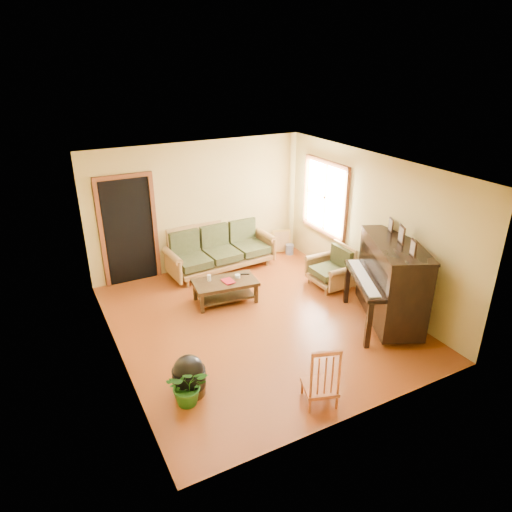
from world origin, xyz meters
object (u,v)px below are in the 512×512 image
coffee_table (225,291)px  armchair (330,267)px  red_chair (321,373)px  sofa (221,248)px  footstool (189,380)px  piano (391,284)px  potted_plant (188,384)px  ceramic_crock (290,249)px

coffee_table → armchair: size_ratio=1.39×
coffee_table → red_chair: red_chair is taller
sofa → footstool: bearing=-124.2°
coffee_table → piano: (2.09, -1.90, 0.51)m
red_chair → potted_plant: red_chair is taller
red_chair → potted_plant: 1.67m
armchair → footstool: bearing=-155.8°
coffee_table → red_chair: bearing=-90.1°
sofa → red_chair: sofa is taller
coffee_table → ceramic_crock: coffee_table is taller
sofa → footstool: (-1.90, -3.27, -0.27)m
potted_plant → piano: bearing=4.8°
sofa → armchair: sofa is taller
coffee_table → potted_plant: bearing=-124.3°
piano → ceramic_crock: 3.24m
potted_plant → sofa: bearing=60.2°
piano → coffee_table: bearing=162.7°
footstool → ceramic_crock: size_ratio=1.94×
coffee_table → red_chair: 2.95m
coffee_table → footstool: size_ratio=2.54×
ceramic_crock → potted_plant: size_ratio=0.39×
red_chair → ceramic_crock: bearing=81.0°
piano → potted_plant: piano is taller
coffee_table → ceramic_crock: bearing=30.9°
red_chair → sofa: bearing=101.4°
sofa → ceramic_crock: (1.67, 0.03, -0.36)m
armchair → potted_plant: 3.95m
armchair → footstool: 3.81m
sofa → red_chair: size_ratio=2.52×
coffee_table → armchair: 2.06m
sofa → ceramic_crock: 1.71m
sofa → piano: size_ratio=1.37×
coffee_table → potted_plant: potted_plant is taller
sofa → piano: bearing=-66.9°
coffee_table → ceramic_crock: (2.15, 1.29, -0.09)m
sofa → ceramic_crock: size_ratio=9.78×
coffee_table → footstool: footstool is taller
armchair → footstool: armchair is taller
armchair → red_chair: (-2.02, -2.55, 0.04)m
coffee_table → piano: bearing=-42.2°
footstool → potted_plant: potted_plant is taller
sofa → armchair: size_ratio=2.76×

